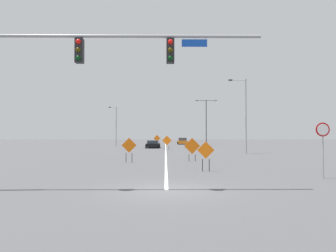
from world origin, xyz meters
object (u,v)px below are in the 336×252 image
Objects in this scene: traffic_signal_assembly at (79,66)px; construction_sign_right_lane at (206,152)px; construction_sign_left_lane at (157,139)px; car_black_mid at (153,144)px; stop_sign at (323,139)px; street_lamp_far_left at (245,112)px; construction_sign_median_far at (192,147)px; street_lamp_near_left at (206,118)px; street_lamp_mid_left at (116,124)px; construction_sign_median_near at (129,147)px; car_orange_near at (182,141)px; construction_sign_left_shoulder at (167,141)px.

traffic_signal_assembly is 6.24× the size of construction_sign_right_lane.
construction_sign_left_lane reaches higher than car_black_mid.
stop_sign is 1.46× the size of construction_sign_left_lane.
street_lamp_far_left is at bearing 87.20° from stop_sign.
street_lamp_far_left is 4.41× the size of construction_sign_median_far.
street_lamp_near_left is 19.11m from street_lamp_mid_left.
car_orange_near is at bearing 80.38° from construction_sign_median_near.
construction_sign_left_shoulder is at bearing -71.56° from car_black_mid.
street_lamp_near_left reaches higher than construction_sign_median_far.
traffic_signal_assembly is 5.81× the size of construction_sign_median_near.
street_lamp_near_left reaches higher than construction_sign_left_lane.
construction_sign_right_lane is 23.32m from construction_sign_left_shoulder.
construction_sign_median_near is (-11.70, -38.17, -4.29)m from street_lamp_near_left.
construction_sign_median_near is at bearing -99.62° from car_orange_near.
street_lamp_near_left is at bearing 15.37° from street_lamp_mid_left.
street_lamp_mid_left is 3.77× the size of construction_sign_median_far.
street_lamp_far_left is (0.94, 19.22, 2.78)m from stop_sign.
stop_sign is 48.60m from car_orange_near.
traffic_signal_assembly reaches higher than construction_sign_left_lane.
street_lamp_mid_left is 34.35m from construction_sign_median_far.
car_orange_near is (1.10, 45.33, -0.57)m from construction_sign_right_lane.
street_lamp_far_left reaches higher than construction_sign_right_lane.
stop_sign reaches higher than construction_sign_median_far.
stop_sign is at bearing 14.63° from traffic_signal_assembly.
stop_sign is 1.58× the size of construction_sign_right_lane.
street_lamp_near_left reaches higher than construction_sign_right_lane.
traffic_signal_assembly is 12.64m from construction_sign_median_near.
car_black_mid is at bearing -92.06° from construction_sign_left_lane.
stop_sign is 0.79× the size of car_orange_near.
street_lamp_far_left is 29.99m from car_orange_near.
construction_sign_left_lane is at bearing -160.82° from street_lamp_near_left.
car_orange_near is (13.38, 6.45, -3.54)m from street_lamp_mid_left.
construction_sign_left_shoulder is 1.01× the size of construction_sign_left_lane.
stop_sign is 1.47× the size of construction_sign_median_near.
construction_sign_right_lane reaches higher than car_black_mid.
construction_sign_median_far is 23.57m from car_black_mid.
street_lamp_far_left is at bearing -88.44° from street_lamp_near_left.
car_black_mid is (-10.72, -13.95, -5.01)m from street_lamp_near_left.
stop_sign is 0.67× the size of car_black_mid.
stop_sign is 27.49m from construction_sign_left_shoulder.
traffic_signal_assembly is 5.89× the size of construction_sign_median_far.
traffic_signal_assembly reaches higher than construction_sign_right_lane.
construction_sign_left_lane reaches higher than construction_sign_right_lane.
street_lamp_mid_left is at bearing -154.25° from car_orange_near.
street_lamp_far_left is 26.80m from construction_sign_left_lane.
construction_sign_left_lane is at bearing 96.30° from construction_sign_left_shoulder.
construction_sign_median_far is at bearing -83.21° from construction_sign_left_lane.
construction_sign_left_shoulder is 0.46× the size of car_black_mid.
street_lamp_mid_left is (-18.19, 41.89, 2.07)m from stop_sign.
street_lamp_near_left is at bearing 72.96° from construction_sign_median_near.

